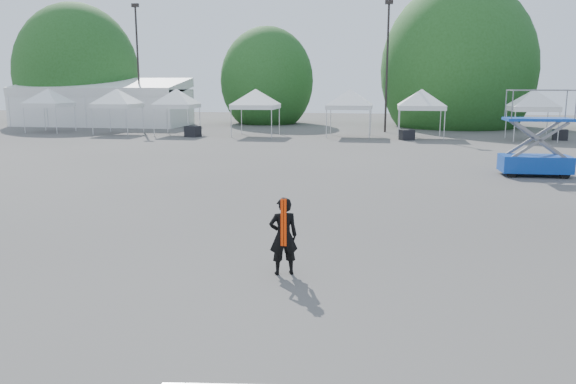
# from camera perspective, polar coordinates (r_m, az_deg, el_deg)

# --- Properties ---
(ground) EXTENTS (120.00, 120.00, 0.00)m
(ground) POSITION_cam_1_polar(r_m,az_deg,el_deg) (13.11, -3.97, -5.41)
(ground) COLOR #474442
(ground) RESTS_ON ground
(marquee) EXTENTS (15.00, 6.25, 4.23)m
(marquee) POSITION_cam_1_polar(r_m,az_deg,el_deg) (53.46, -18.30, 8.56)
(marquee) COLOR white
(marquee) RESTS_ON ground
(light_pole_west) EXTENTS (0.60, 0.25, 10.30)m
(light_pole_west) POSITION_cam_1_polar(r_m,az_deg,el_deg) (50.81, -15.02, 12.93)
(light_pole_west) COLOR black
(light_pole_west) RESTS_ON ground
(light_pole_east) EXTENTS (0.60, 0.25, 9.80)m
(light_pole_east) POSITION_cam_1_polar(r_m,az_deg,el_deg) (44.24, 10.05, 13.15)
(light_pole_east) COLOR black
(light_pole_east) RESTS_ON ground
(tree_far_w) EXTENTS (4.80, 4.80, 7.30)m
(tree_far_w) POSITION_cam_1_polar(r_m,az_deg,el_deg) (58.00, -20.60, 11.10)
(tree_far_w) COLOR #382314
(tree_far_w) RESTS_ON ground
(tree_mid_w) EXTENTS (4.16, 4.16, 6.33)m
(tree_mid_w) POSITION_cam_1_polar(r_m,az_deg,el_deg) (53.36, -2.14, 11.20)
(tree_mid_w) COLOR #382314
(tree_mid_w) RESTS_ON ground
(tree_mid_e) EXTENTS (5.12, 5.12, 7.79)m
(tree_mid_e) POSITION_cam_1_polar(r_m,az_deg,el_deg) (51.57, 16.84, 11.77)
(tree_mid_e) COLOR #382314
(tree_mid_e) RESTS_ON ground
(tent_a) EXTENTS (4.02, 4.02, 3.88)m
(tent_a) POSITION_cam_1_polar(r_m,az_deg,el_deg) (47.43, -23.19, 9.32)
(tent_a) COLOR silver
(tent_a) RESTS_ON ground
(tent_b) EXTENTS (4.12, 4.12, 3.88)m
(tent_b) POSITION_cam_1_polar(r_m,az_deg,el_deg) (44.05, -17.00, 9.66)
(tent_b) COLOR silver
(tent_b) RESTS_ON ground
(tent_c) EXTENTS (3.94, 3.94, 3.88)m
(tent_c) POSITION_cam_1_polar(r_m,az_deg,el_deg) (42.16, -11.28, 9.88)
(tent_c) COLOR silver
(tent_c) RESTS_ON ground
(tent_d) EXTENTS (4.35, 4.35, 3.88)m
(tent_d) POSITION_cam_1_polar(r_m,az_deg,el_deg) (40.44, -3.31, 10.04)
(tent_d) COLOR silver
(tent_d) RESTS_ON ground
(tent_e) EXTENTS (4.42, 4.42, 3.88)m
(tent_e) POSITION_cam_1_polar(r_m,az_deg,el_deg) (40.02, 6.30, 9.98)
(tent_e) COLOR silver
(tent_e) RESTS_ON ground
(tent_f) EXTENTS (4.43, 4.43, 3.88)m
(tent_f) POSITION_cam_1_polar(r_m,az_deg,el_deg) (39.99, 13.44, 9.75)
(tent_f) COLOR silver
(tent_f) RESTS_ON ground
(tent_g) EXTENTS (4.04, 4.04, 3.88)m
(tent_g) POSITION_cam_1_polar(r_m,az_deg,el_deg) (40.41, 23.70, 9.15)
(tent_g) COLOR silver
(tent_g) RESTS_ON ground
(man) EXTENTS (0.66, 0.54, 1.54)m
(man) POSITION_cam_1_polar(r_m,az_deg,el_deg) (10.93, -0.47, -4.49)
(man) COLOR black
(man) RESTS_ON ground
(scissor_lift) EXTENTS (2.71, 1.40, 3.46)m
(scissor_lift) POSITION_cam_1_polar(r_m,az_deg,el_deg) (24.72, 24.00, 5.50)
(scissor_lift) COLOR #0B4596
(scissor_lift) RESTS_ON ground
(crate_west) EXTENTS (1.17, 1.03, 0.76)m
(crate_west) POSITION_cam_1_polar(r_m,az_deg,el_deg) (40.30, -9.65, 6.08)
(crate_west) COLOR black
(crate_west) RESTS_ON ground
(crate_mid) EXTENTS (1.08, 0.98, 0.69)m
(crate_mid) POSITION_cam_1_polar(r_m,az_deg,el_deg) (38.31, 11.98, 5.70)
(crate_mid) COLOR black
(crate_mid) RESTS_ON ground
(crate_east) EXTENTS (1.02, 0.86, 0.71)m
(crate_east) POSITION_cam_1_polar(r_m,az_deg,el_deg) (41.53, 25.90, 5.25)
(crate_east) COLOR black
(crate_east) RESTS_ON ground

